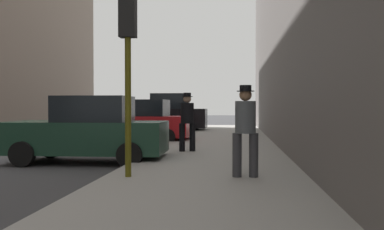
# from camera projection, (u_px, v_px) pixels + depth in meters

# --- Properties ---
(sidewalk) EXTENTS (4.00, 40.00, 0.15)m
(sidewalk) POSITION_uv_depth(u_px,v_px,m) (213.00, 162.00, 11.10)
(sidewalk) COLOR gray
(sidewalk) RESTS_ON ground_plane
(parked_dark_green_sedan) EXTENTS (4.25, 2.14, 1.79)m
(parked_dark_green_sedan) POSITION_uv_depth(u_px,v_px,m) (89.00, 131.00, 11.48)
(parked_dark_green_sedan) COLOR #193828
(parked_dark_green_sedan) RESTS_ON ground_plane
(parked_red_hatchback) EXTENTS (4.26, 2.18, 1.79)m
(parked_red_hatchback) POSITION_uv_depth(u_px,v_px,m) (141.00, 122.00, 17.76)
(parked_red_hatchback) COLOR #B2191E
(parked_red_hatchback) RESTS_ON ground_plane
(parked_black_suv) EXTENTS (4.61, 2.08, 2.25)m
(parked_black_suv) POSITION_uv_depth(u_px,v_px,m) (168.00, 115.00, 24.80)
(parked_black_suv) COLOR black
(parked_black_suv) RESTS_ON ground_plane
(fire_hydrant) EXTENTS (0.42, 0.22, 0.70)m
(fire_hydrant) POSITION_uv_depth(u_px,v_px,m) (186.00, 130.00, 18.48)
(fire_hydrant) COLOR red
(fire_hydrant) RESTS_ON sidewalk
(traffic_light) EXTENTS (0.32, 0.32, 3.60)m
(traffic_light) POSITION_uv_depth(u_px,v_px,m) (128.00, 42.00, 8.26)
(traffic_light) COLOR #514C0F
(traffic_light) RESTS_ON sidewalk
(pedestrian_with_beanie) EXTENTS (0.51, 0.42, 1.78)m
(pedestrian_with_beanie) POSITION_uv_depth(u_px,v_px,m) (245.00, 126.00, 8.25)
(pedestrian_with_beanie) COLOR #333338
(pedestrian_with_beanie) RESTS_ON sidewalk
(pedestrian_with_fedora) EXTENTS (0.53, 0.50, 1.78)m
(pedestrian_with_fedora) POSITION_uv_depth(u_px,v_px,m) (187.00, 119.00, 12.96)
(pedestrian_with_fedora) COLOR black
(pedestrian_with_fedora) RESTS_ON sidewalk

